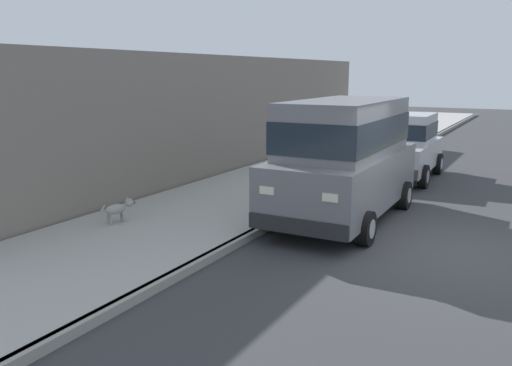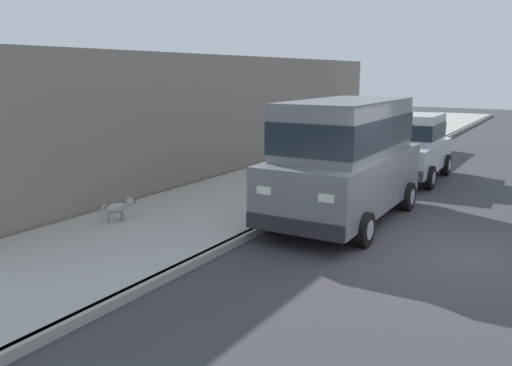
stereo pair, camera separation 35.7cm
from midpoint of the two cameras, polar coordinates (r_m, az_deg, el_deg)
ground_plane at (r=9.93m, az=17.96°, el=-6.79°), size 80.00×80.00×0.00m
curb at (r=10.91m, az=1.26°, el=-4.14°), size 0.16×64.00×0.14m
sidewalk at (r=11.83m, az=-6.50°, el=-2.96°), size 3.60×64.00×0.14m
car_grey_van at (r=11.18m, az=8.61°, el=3.06°), size 2.18×4.92×2.52m
car_silver_hatchback at (r=16.18m, az=14.91°, el=3.98°), size 2.01×3.83×1.88m
dog_grey at (r=10.91m, az=-15.44°, el=-2.63°), size 0.37×0.72×0.49m
fire_hydrant at (r=12.10m, az=2.16°, el=-0.57°), size 0.34×0.24×0.72m
building_facade at (r=16.54m, az=-3.20°, el=7.31°), size 0.50×20.00×3.55m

